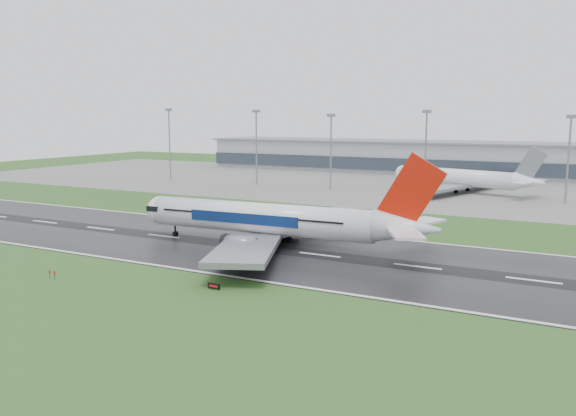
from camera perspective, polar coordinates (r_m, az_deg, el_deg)
The scene contains 12 objects.
ground at distance 127.03m, azimuth -5.13°, elevation -3.65°, with size 520.00×520.00×0.00m, color #264D1C.
runway at distance 127.02m, azimuth -5.13°, elevation -3.63°, with size 400.00×45.00×0.10m, color black.
apron at distance 240.37m, azimuth 11.23°, elevation 2.17°, with size 400.00×130.00×0.08m, color slate.
terminal at distance 297.51m, azimuth 14.58°, elevation 4.76°, with size 240.00×36.00×15.00m, color #93969E.
main_airliner at distance 122.69m, azimuth -0.88°, elevation 0.72°, with size 67.56×64.34×19.95m, color white, non-canonical shape.
parked_airliner at distance 223.00m, azimuth 16.66°, elevation 3.72°, with size 59.58×55.47×17.46m, color white, non-canonical shape.
runway_sign at distance 95.31m, azimuth -7.27°, elevation -7.64°, with size 2.30×0.26×1.04m, color black, non-canonical shape.
floodmast_0 at distance 263.54m, azimuth -11.53°, elevation 6.01°, with size 0.64×0.64×30.10m, color gray.
floodmast_1 at distance 237.93m, azimuth -3.12°, elevation 5.80°, with size 0.64×0.64×29.34m, color gray.
floodmast_2 at distance 222.93m, azimuth 4.22°, elevation 5.35°, with size 0.64×0.64×27.63m, color gray.
floodmast_3 at distance 211.09m, azimuth 13.33°, elevation 5.11°, with size 0.64×0.64×28.88m, color gray.
floodmast_4 at distance 204.67m, azimuth 25.77°, elevation 4.11°, with size 0.64×0.64×27.12m, color gray.
Camera 1 is at (67.43, -104.07, 27.56)m, focal length 36.25 mm.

